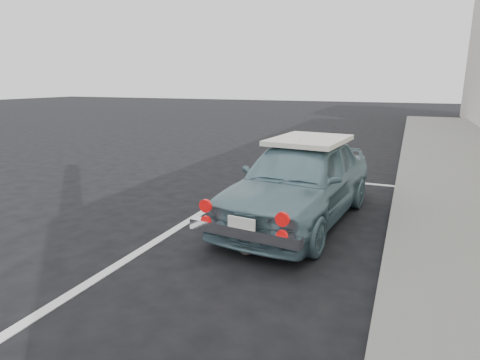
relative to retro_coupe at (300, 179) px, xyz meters
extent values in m
cube|color=silver|center=(-0.05, 2.58, -0.60)|extent=(3.00, 0.12, 0.01)
cube|color=silver|center=(-1.45, -0.92, -0.60)|extent=(0.12, 7.00, 0.01)
imported|color=slate|center=(0.00, 0.00, -0.01)|extent=(1.78, 3.65, 1.20)
cube|color=white|center=(0.04, 0.35, 0.52)|extent=(1.13, 1.43, 0.07)
cube|color=silver|center=(-0.18, -1.70, -0.23)|extent=(1.35, 0.26, 0.12)
cube|color=white|center=(-0.18, -1.74, -0.13)|extent=(0.33, 0.05, 0.17)
cylinder|color=red|center=(-0.65, -1.68, 0.01)|extent=(0.15, 0.06, 0.15)
cylinder|color=red|center=(0.28, -1.78, 0.01)|extent=(0.15, 0.06, 0.15)
cylinder|color=red|center=(-0.65, -1.68, -0.17)|extent=(0.12, 0.05, 0.12)
cylinder|color=red|center=(0.28, -1.78, -0.17)|extent=(0.12, 0.05, 0.12)
ellipsoid|color=#756659|center=(-0.25, -1.41, -0.51)|extent=(0.29, 0.36, 0.19)
sphere|color=#756659|center=(-0.21, -1.54, -0.44)|extent=(0.12, 0.12, 0.12)
cone|color=#756659|center=(-0.24, -1.56, -0.38)|extent=(0.04, 0.04, 0.05)
cone|color=#756659|center=(-0.18, -1.53, -0.38)|extent=(0.04, 0.04, 0.05)
cylinder|color=#756659|center=(-0.26, -1.25, -0.57)|extent=(0.16, 0.17, 0.03)
camera|label=1|loc=(1.38, -5.50, 1.38)|focal=30.00mm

